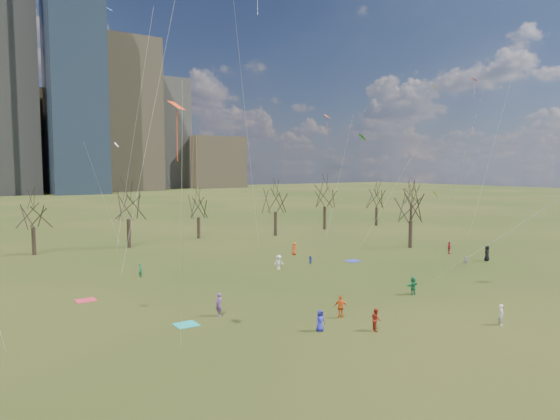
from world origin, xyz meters
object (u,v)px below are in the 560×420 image
blanket_navy (353,261)px  person_0 (320,321)px  person_4 (341,307)px  blanket_teal (186,325)px  person_2 (376,319)px  person_1 (501,315)px  blanket_crimson (86,300)px

blanket_navy → person_0: person_0 is taller
person_0 → person_4: 3.54m
blanket_teal → person_2: size_ratio=1.01×
person_1 → person_2: person_2 is taller
person_1 → person_4: size_ratio=0.88×
person_2 → person_4: bearing=30.1°
blanket_teal → person_1: size_ratio=1.06×
blanket_teal → blanket_crimson: bearing=112.6°
blanket_crimson → person_4: person_4 is taller
blanket_navy → person_1: (-7.64, -24.32, 0.74)m
person_0 → person_1: 13.20m
person_4 → blanket_teal: bearing=8.8°
blanket_crimson → person_4: 21.71m
person_4 → blanket_crimson: bearing=-12.6°
person_2 → blanket_teal: bearing=79.1°
blanket_navy → person_1: size_ratio=1.06×
person_4 → person_0: bearing=60.0°
person_1 → blanket_crimson: bearing=86.9°
blanket_teal → blanket_crimson: (-4.53, 10.88, 0.00)m
blanket_crimson → person_1: (23.40, -23.43, 0.74)m
blanket_teal → blanket_crimson: same height
person_0 → person_2: bearing=-30.3°
blanket_crimson → person_2: 24.52m
blanket_navy → person_2: person_2 is taller
blanket_crimson → person_0: person_0 is taller
blanket_teal → person_4: person_4 is taller
blanket_teal → person_0: bearing=-41.9°
person_0 → person_1: bearing=-26.0°
blanket_teal → person_4: bearing=-25.3°
person_1 → blanket_navy: bearing=24.5°
person_0 → blanket_crimson: bearing=125.6°
person_1 → person_2: 9.32m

